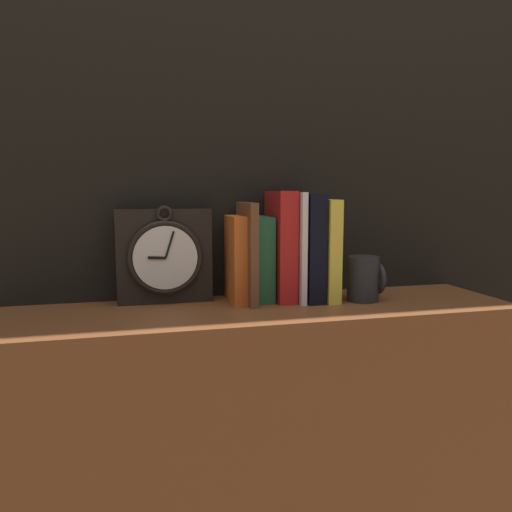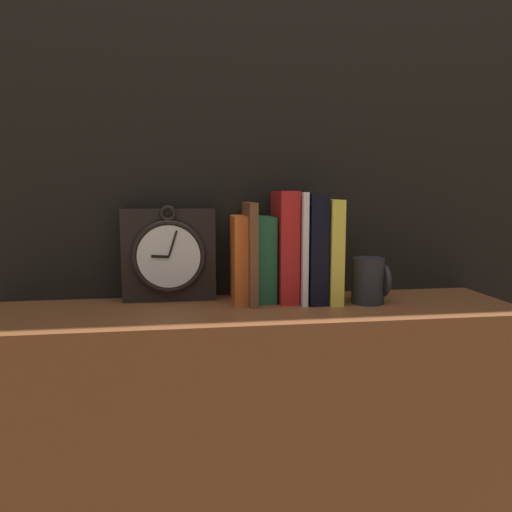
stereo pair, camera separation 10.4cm
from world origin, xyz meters
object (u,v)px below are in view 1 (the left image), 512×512
(book_slot3_red, at_px, (281,246))
(book_slot2_green, at_px, (260,258))
(book_slot6_yellow, at_px, (323,249))
(book_slot4_white, at_px, (294,246))
(mug, at_px, (365,279))
(book_slot1_brown, at_px, (247,253))
(book_slot5_black, at_px, (307,247))
(book_slot0_orange, at_px, (235,259))
(clock, at_px, (165,256))

(book_slot3_red, bearing_deg, book_slot2_green, 168.25)
(book_slot6_yellow, bearing_deg, book_slot4_white, 176.05)
(book_slot3_red, distance_m, mug, 0.20)
(book_slot1_brown, bearing_deg, book_slot5_black, -0.46)
(book_slot2_green, height_order, book_slot6_yellow, book_slot6_yellow)
(book_slot5_black, xyz_separation_m, book_slot6_yellow, (0.04, -0.00, -0.01))
(book_slot2_green, xyz_separation_m, book_slot4_white, (0.08, -0.02, 0.03))
(book_slot0_orange, xyz_separation_m, book_slot3_red, (0.10, -0.01, 0.03))
(book_slot4_white, height_order, mug, book_slot4_white)
(book_slot1_brown, distance_m, mug, 0.27)
(book_slot0_orange, bearing_deg, book_slot4_white, -6.17)
(book_slot1_brown, bearing_deg, book_slot3_red, 5.22)
(book_slot2_green, bearing_deg, book_slot6_yellow, -8.39)
(book_slot2_green, distance_m, book_slot3_red, 0.05)
(book_slot0_orange, bearing_deg, clock, 169.84)
(book_slot0_orange, distance_m, book_slot2_green, 0.06)
(book_slot0_orange, xyz_separation_m, book_slot2_green, (0.06, 0.00, -0.00))
(book_slot0_orange, bearing_deg, book_slot1_brown, -32.66)
(book_slot3_red, xyz_separation_m, book_slot6_yellow, (0.10, -0.01, -0.01))
(book_slot2_green, distance_m, book_slot5_black, 0.11)
(book_slot2_green, bearing_deg, book_slot5_black, -9.60)
(clock, relative_size, book_slot3_red, 0.87)
(book_slot2_green, bearing_deg, book_slot3_red, -11.75)
(book_slot1_brown, relative_size, book_slot4_white, 0.91)
(book_slot1_brown, xyz_separation_m, book_slot4_white, (0.11, 0.00, 0.01))
(book_slot6_yellow, bearing_deg, book_slot1_brown, 178.59)
(book_slot0_orange, bearing_deg, mug, -13.62)
(book_slot3_red, height_order, mug, book_slot3_red)
(book_slot1_brown, xyz_separation_m, book_slot5_black, (0.14, -0.00, 0.01))
(book_slot0_orange, height_order, mug, book_slot0_orange)
(book_slot1_brown, distance_m, book_slot6_yellow, 0.18)
(clock, height_order, book_slot3_red, book_slot3_red)
(book_slot2_green, distance_m, book_slot4_white, 0.08)
(book_slot2_green, bearing_deg, book_slot0_orange, -177.85)
(book_slot4_white, xyz_separation_m, mug, (0.15, -0.05, -0.07))
(book_slot1_brown, xyz_separation_m, mug, (0.26, -0.05, -0.06))
(book_slot3_red, bearing_deg, book_slot6_yellow, -6.81)
(clock, xyz_separation_m, book_slot0_orange, (0.15, -0.03, -0.01))
(book_slot4_white, bearing_deg, book_slot1_brown, -179.83)
(book_slot0_orange, bearing_deg, book_slot5_black, -5.53)
(clock, height_order, book_slot1_brown, book_slot1_brown)
(book_slot0_orange, relative_size, mug, 1.90)
(book_slot0_orange, bearing_deg, book_slot2_green, 2.15)
(book_slot5_black, bearing_deg, book_slot1_brown, 179.54)
(book_slot1_brown, bearing_deg, book_slot4_white, 0.17)
(book_slot3_red, bearing_deg, book_slot5_black, -7.95)
(clock, distance_m, book_slot3_red, 0.26)
(book_slot5_black, bearing_deg, book_slot4_white, 177.29)
(clock, xyz_separation_m, book_slot5_black, (0.32, -0.04, 0.02))
(book_slot1_brown, height_order, book_slot4_white, book_slot4_white)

